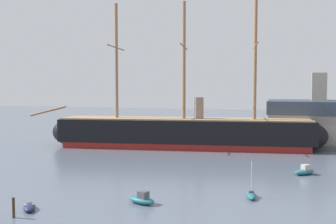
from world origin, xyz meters
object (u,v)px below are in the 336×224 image
(tall_ship, at_px, (184,132))
(motorboat_alongside_stern, at_px, (305,171))
(dinghy_far_left, at_px, (68,143))
(dinghy_distant_centre, at_px, (211,144))
(dinghy_foreground_left, at_px, (29,207))
(sailboat_mid_right, at_px, (251,195))
(motorboat_near_centre, at_px, (142,199))
(mooring_piling_nearest, at_px, (14,208))

(tall_ship, distance_m, motorboat_alongside_stern, 31.08)
(motorboat_alongside_stern, relative_size, dinghy_far_left, 1.34)
(dinghy_distant_centre, bearing_deg, tall_ship, -131.29)
(dinghy_foreground_left, height_order, sailboat_mid_right, sailboat_mid_right)
(dinghy_distant_centre, bearing_deg, motorboat_near_centre, -89.40)
(dinghy_far_left, distance_m, mooring_piling_nearest, 51.57)
(motorboat_near_centre, relative_size, dinghy_far_left, 1.39)
(sailboat_mid_right, xyz_separation_m, motorboat_alongside_stern, (6.72, 14.95, 0.15))
(tall_ship, relative_size, motorboat_alongside_stern, 17.50)
(dinghy_far_left, bearing_deg, dinghy_foreground_left, -64.13)
(motorboat_near_centre, distance_m, motorboat_alongside_stern, 27.95)
(motorboat_near_centre, bearing_deg, tall_ship, 97.47)
(motorboat_alongside_stern, xyz_separation_m, mooring_piling_nearest, (-29.35, -29.18, 0.52))
(tall_ship, relative_size, dinghy_foreground_left, 20.88)
(tall_ship, xyz_separation_m, mooring_piling_nearest, (-5.53, -48.94, -2.35))
(dinghy_foreground_left, bearing_deg, motorboat_near_centre, 27.42)
(dinghy_far_left, xyz_separation_m, dinghy_distant_centre, (31.86, 7.59, 0.01))
(tall_ship, distance_m, motorboat_near_centre, 41.17)
(dinghy_far_left, height_order, mooring_piling_nearest, mooring_piling_nearest)
(tall_ship, bearing_deg, mooring_piling_nearest, -96.45)
(sailboat_mid_right, height_order, dinghy_far_left, sailboat_mid_right)
(dinghy_foreground_left, xyz_separation_m, dinghy_distant_centre, (10.38, 51.88, -0.02))
(tall_ship, height_order, motorboat_alongside_stern, tall_ship)
(dinghy_foreground_left, height_order, motorboat_near_centre, motorboat_near_centre)
(motorboat_alongside_stern, relative_size, mooring_piling_nearest, 1.76)
(dinghy_foreground_left, relative_size, dinghy_far_left, 1.12)
(dinghy_distant_centre, bearing_deg, sailboat_mid_right, -73.07)
(sailboat_mid_right, bearing_deg, tall_ship, 116.23)
(motorboat_alongside_stern, distance_m, dinghy_far_left, 53.83)
(dinghy_foreground_left, xyz_separation_m, motorboat_near_centre, (10.87, 5.64, 0.18))
(sailboat_mid_right, xyz_separation_m, dinghy_distant_centre, (-12.25, 40.23, -0.06))
(tall_ship, distance_m, dinghy_distant_centre, 7.97)
(dinghy_distant_centre, xyz_separation_m, mooring_piling_nearest, (-10.38, -54.46, 0.73))
(tall_ship, height_order, dinghy_far_left, tall_ship)
(sailboat_mid_right, height_order, motorboat_alongside_stern, sailboat_mid_right)
(dinghy_foreground_left, bearing_deg, mooring_piling_nearest, -89.97)
(mooring_piling_nearest, bearing_deg, dinghy_far_left, 114.62)
(tall_ship, height_order, dinghy_foreground_left, tall_ship)
(mooring_piling_nearest, bearing_deg, motorboat_near_centre, 37.11)
(dinghy_foreground_left, height_order, dinghy_distant_centre, dinghy_foreground_left)
(motorboat_near_centre, height_order, mooring_piling_nearest, mooring_piling_nearest)
(tall_ship, bearing_deg, sailboat_mid_right, -63.77)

